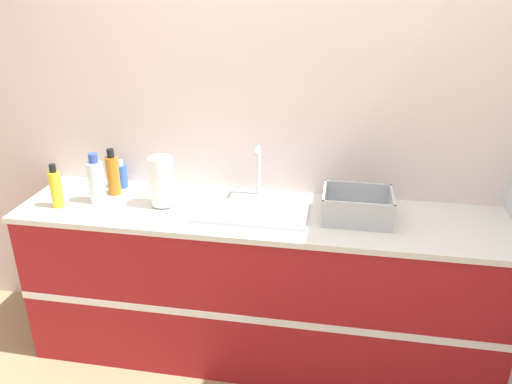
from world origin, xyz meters
TOP-DOWN VIEW (x-y plane):
  - wall_back at (0.00, 0.58)m, footprint 4.86×0.06m
  - counter_cabinet at (0.00, 0.27)m, footprint 2.48×0.57m
  - sink at (-0.04, 0.29)m, footprint 0.56×0.38m
  - paper_towel_roll at (-0.50, 0.27)m, footprint 0.12×0.12m
  - dish_rack at (0.48, 0.28)m, footprint 0.33×0.26m
  - bottle_blue at (-0.82, 0.46)m, footprint 0.07×0.07m
  - bottle_amber at (-0.82, 0.36)m, footprint 0.07×0.07m
  - bottle_yellow at (-1.03, 0.16)m, footprint 0.06×0.06m
  - bottle_clear at (-0.86, 0.25)m, footprint 0.08×0.08m

SIDE VIEW (x-z plane):
  - counter_cabinet at x=0.00m, z-range 0.00..0.88m
  - sink at x=-0.04m, z-range 0.75..1.05m
  - dish_rack at x=0.48m, z-range 0.86..1.00m
  - bottle_blue at x=-0.82m, z-range 0.87..1.03m
  - bottle_yellow at x=-1.03m, z-range 0.87..1.10m
  - bottle_amber at x=-0.82m, z-range 0.87..1.12m
  - bottle_clear at x=-0.86m, z-range 0.87..1.14m
  - paper_towel_roll at x=-0.50m, z-range 0.89..1.15m
  - wall_back at x=0.00m, z-range 0.00..2.60m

